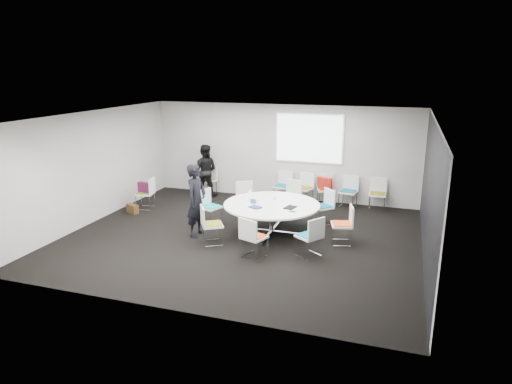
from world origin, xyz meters
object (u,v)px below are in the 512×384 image
(chair_back_c, at_px, (325,196))
(chair_ring_c, at_px, (291,203))
(chair_ring_b, at_px, (323,213))
(chair_ring_d, at_px, (246,205))
(chair_back_d, at_px, (348,197))
(brown_bag, at_px, (132,209))
(chair_spare_left, at_px, (146,199))
(chair_ring_f, at_px, (212,232))
(chair_back_b, at_px, (304,194))
(cup, at_px, (274,198))
(chair_ring_h, at_px, (309,244))
(person_back, at_px, (205,170))
(chair_person_back, at_px, (208,186))
(maroon_bag, at_px, (145,187))
(chair_back_a, at_px, (283,192))
(chair_back_e, at_px, (377,200))
(person_main, at_px, (196,200))
(chair_ring_g, at_px, (254,245))
(laptop, at_px, (255,201))
(chair_ring_a, at_px, (342,232))
(chair_ring_e, at_px, (210,214))
(conference_table, at_px, (272,211))

(chair_back_c, bearing_deg, chair_ring_c, 35.71)
(chair_ring_b, height_order, chair_ring_d, same)
(chair_back_d, bearing_deg, brown_bag, 33.29)
(chair_ring_c, bearing_deg, chair_spare_left, 25.12)
(chair_spare_left, bearing_deg, chair_ring_f, -134.76)
(chair_back_b, height_order, cup, chair_back_b)
(chair_ring_h, bearing_deg, person_back, 82.45)
(chair_person_back, relative_size, maroon_bag, 2.20)
(chair_back_d, bearing_deg, chair_back_a, 9.71)
(chair_ring_b, height_order, chair_back_e, same)
(maroon_bag, bearing_deg, person_back, 60.09)
(person_main, distance_m, cup, 1.88)
(person_main, bearing_deg, cup, -50.92)
(chair_ring_h, distance_m, maroon_bag, 5.37)
(chair_ring_b, bearing_deg, chair_ring_g, 115.00)
(chair_ring_d, xyz_separation_m, chair_back_b, (1.24, 1.55, 0.00))
(chair_ring_b, height_order, chair_ring_h, same)
(laptop, bearing_deg, maroon_bag, 56.67)
(person_main, relative_size, cup, 19.02)
(chair_ring_c, bearing_deg, chair_back_d, -132.58)
(chair_ring_a, xyz_separation_m, chair_ring_c, (-1.64, 1.85, 0.00))
(chair_ring_h, relative_size, laptop, 2.72)
(chair_ring_h, height_order, chair_back_a, same)
(chair_ring_d, height_order, chair_person_back, same)
(chair_ring_e, bearing_deg, chair_back_c, 156.94)
(brown_bag, bearing_deg, conference_table, -4.57)
(conference_table, height_order, brown_bag, conference_table)
(chair_ring_h, bearing_deg, chair_ring_a, 4.71)
(chair_ring_b, bearing_deg, chair_ring_h, 138.86)
(chair_ring_e, relative_size, chair_ring_h, 1.00)
(chair_back_e, bearing_deg, chair_ring_c, 23.33)
(chair_ring_g, height_order, chair_person_back, same)
(chair_ring_a, bearing_deg, chair_ring_e, 70.30)
(chair_ring_c, distance_m, maroon_bag, 4.06)
(cup, bearing_deg, brown_bag, -179.65)
(chair_ring_a, height_order, chair_ring_b, same)
(chair_ring_d, xyz_separation_m, chair_ring_f, (-0.03, -2.19, 0.00))
(conference_table, distance_m, chair_ring_f, 1.54)
(chair_ring_b, relative_size, cup, 9.78)
(chair_ring_d, relative_size, chair_back_a, 1.00)
(person_back, bearing_deg, chair_ring_g, 116.45)
(chair_ring_a, xyz_separation_m, person_back, (-4.55, 2.69, 0.52))
(chair_ring_b, bearing_deg, chair_back_e, -80.61)
(chair_back_d, distance_m, person_main, 4.62)
(chair_ring_a, xyz_separation_m, chair_ring_e, (-3.34, 0.29, 0.00))
(chair_ring_c, bearing_deg, laptop, 86.04)
(chair_back_e, height_order, person_main, person_main)
(chair_ring_b, relative_size, person_main, 0.51)
(chair_ring_a, distance_m, chair_ring_e, 3.35)
(conference_table, bearing_deg, chair_ring_d, 132.80)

